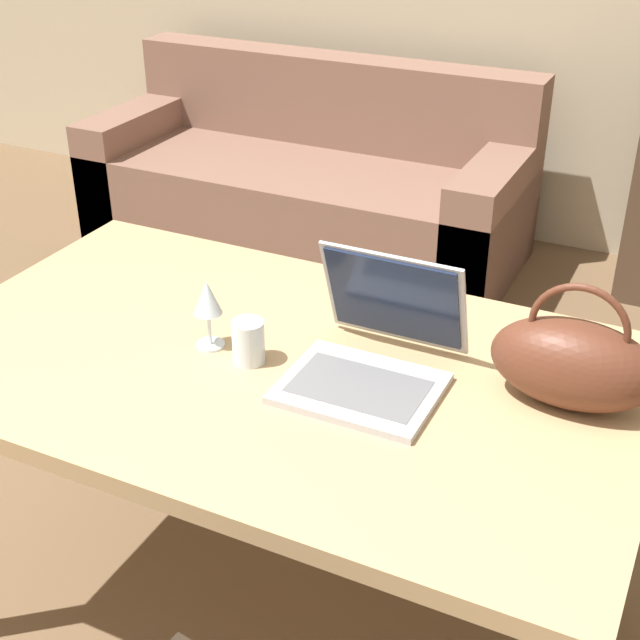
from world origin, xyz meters
The scene contains 6 objects.
dining_table centered at (0.13, 0.72, 0.68)m, with size 1.52×0.91×0.76m.
couch centered at (-0.82, 2.77, 0.29)m, with size 1.94×0.81×0.82m.
laptop centered at (0.34, 0.76, 0.83)m, with size 0.30×0.34×0.24m.
drinking_glass centered at (0.08, 0.69, 0.81)m, with size 0.07×0.07×0.09m.
wine_glass centered at (-0.02, 0.71, 0.87)m, with size 0.06×0.06×0.15m.
handbag centered at (0.71, 0.82, 0.86)m, with size 0.31×0.16×0.26m.
Camera 1 is at (0.90, -0.65, 1.74)m, focal length 50.00 mm.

